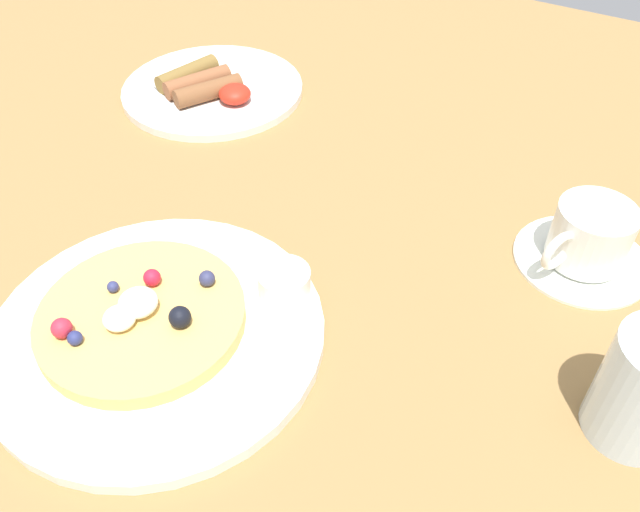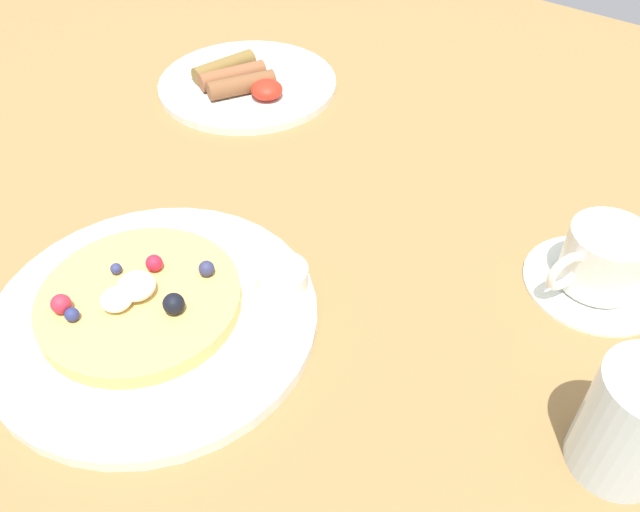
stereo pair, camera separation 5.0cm
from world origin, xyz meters
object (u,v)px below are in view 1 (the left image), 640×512
at_px(pancake_plate, 158,333).
at_px(coffee_saucer, 582,258).
at_px(coffee_cup, 590,234).
at_px(breakfast_plate, 213,89).
at_px(syrup_ramekin, 284,283).

relative_size(pancake_plate, coffee_saucer, 2.22).
xyz_separation_m(pancake_plate, coffee_cup, (0.28, 0.27, 0.03)).
xyz_separation_m(breakfast_plate, coffee_saucer, (0.49, -0.08, -0.00)).
xyz_separation_m(syrup_ramekin, coffee_cup, (0.21, 0.18, 0.01)).
bearing_deg(pancake_plate, breakfast_plate, 120.54).
xyz_separation_m(pancake_plate, syrup_ramekin, (0.07, 0.09, 0.02)).
distance_m(syrup_ramekin, breakfast_plate, 0.38).
distance_m(breakfast_plate, coffee_cup, 0.50).
bearing_deg(coffee_cup, breakfast_plate, 170.85).
bearing_deg(syrup_ramekin, breakfast_plate, 136.54).
bearing_deg(breakfast_plate, coffee_cup, -9.15).
bearing_deg(coffee_saucer, pancake_plate, -136.21).
height_order(syrup_ramekin, breakfast_plate, syrup_ramekin).
height_order(breakfast_plate, coffee_cup, coffee_cup).
xyz_separation_m(breakfast_plate, coffee_cup, (0.49, -0.08, 0.03)).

